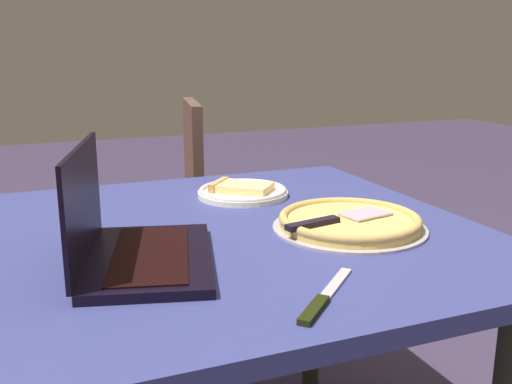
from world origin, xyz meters
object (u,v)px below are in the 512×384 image
object	(u,v)px
dining_table	(238,263)
laptop	(129,241)
chair_near	(168,211)
pizza_plate	(242,191)
pizza_tray	(349,222)
table_knife	(323,299)

from	to	relation	value
dining_table	laptop	bearing A→B (deg)	-152.79
dining_table	chair_near	xyz separation A→B (m)	(0.05, 0.89, -0.12)
chair_near	pizza_plate	bearing A→B (deg)	-84.90
laptop	chair_near	size ratio (longest dim) A/B	0.43
pizza_tray	pizza_plate	bearing A→B (deg)	108.05
table_knife	pizza_tray	bearing A→B (deg)	53.15
dining_table	table_knife	size ratio (longest dim) A/B	5.83
pizza_plate	table_knife	bearing A→B (deg)	-99.82
dining_table	chair_near	size ratio (longest dim) A/B	1.14
pizza_plate	table_knife	size ratio (longest dim) A/B	1.33
pizza_plate	pizza_tray	distance (m)	0.37
table_knife	laptop	bearing A→B (deg)	132.42
laptop	pizza_plate	size ratio (longest dim) A/B	1.65
dining_table	pizza_plate	size ratio (longest dim) A/B	4.37
laptop	table_knife	bearing A→B (deg)	-47.58
chair_near	dining_table	bearing A→B (deg)	-93.27
table_knife	chair_near	size ratio (longest dim) A/B	0.20
pizza_tray	chair_near	size ratio (longest dim) A/B	0.36
laptop	table_knife	distance (m)	0.37
table_knife	chair_near	bearing A→B (deg)	87.45
chair_near	table_knife	bearing A→B (deg)	-92.55
laptop	table_knife	world-z (taller)	laptop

